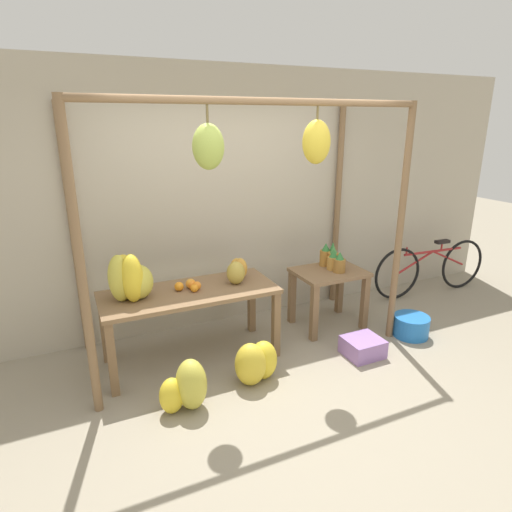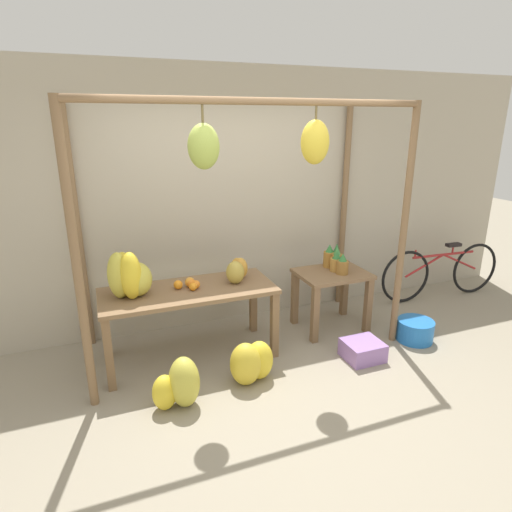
{
  "view_description": "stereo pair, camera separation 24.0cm",
  "coord_description": "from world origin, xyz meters",
  "px_view_note": "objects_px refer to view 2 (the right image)",
  "views": [
    {
      "loc": [
        -1.56,
        -2.77,
        2.25
      ],
      "look_at": [
        0.11,
        0.87,
        0.97
      ],
      "focal_mm": 30.0,
      "sensor_mm": 36.0,
      "label": 1
    },
    {
      "loc": [
        -1.34,
        -2.87,
        2.25
      ],
      "look_at": [
        0.11,
        0.87,
        0.97
      ],
      "focal_mm": 30.0,
      "sensor_mm": 36.0,
      "label": 2
    }
  ],
  "objects_px": {
    "pineapple_cluster": "(336,260)",
    "banana_pile_ground_right": "(252,362)",
    "fruit_crate_white": "(363,350)",
    "papaya_pile": "(237,270)",
    "banana_pile_ground_left": "(179,385)",
    "banana_pile_on_table": "(128,276)",
    "parked_bicycle": "(441,271)",
    "blue_bucket": "(415,330)",
    "orange_pile": "(189,284)"
  },
  "relations": [
    {
      "from": "blue_bucket",
      "to": "papaya_pile",
      "type": "xyz_separation_m",
      "value": [
        -1.78,
        0.6,
        0.71
      ]
    },
    {
      "from": "blue_bucket",
      "to": "parked_bicycle",
      "type": "distance_m",
      "value": 1.39
    },
    {
      "from": "banana_pile_on_table",
      "to": "pineapple_cluster",
      "type": "height_order",
      "value": "banana_pile_on_table"
    },
    {
      "from": "orange_pile",
      "to": "fruit_crate_white",
      "type": "height_order",
      "value": "orange_pile"
    },
    {
      "from": "pineapple_cluster",
      "to": "papaya_pile",
      "type": "bearing_deg",
      "value": -177.06
    },
    {
      "from": "fruit_crate_white",
      "to": "banana_pile_ground_left",
      "type": "bearing_deg",
      "value": -177.44
    },
    {
      "from": "banana_pile_on_table",
      "to": "banana_pile_ground_left",
      "type": "xyz_separation_m",
      "value": [
        0.27,
        -0.75,
        -0.72
      ]
    },
    {
      "from": "pineapple_cluster",
      "to": "papaya_pile",
      "type": "relative_size",
      "value": 1.1
    },
    {
      "from": "parked_bicycle",
      "to": "banana_pile_ground_left",
      "type": "bearing_deg",
      "value": -164.45
    },
    {
      "from": "pineapple_cluster",
      "to": "fruit_crate_white",
      "type": "bearing_deg",
      "value": -98.91
    },
    {
      "from": "orange_pile",
      "to": "banana_pile_ground_left",
      "type": "relative_size",
      "value": 0.56
    },
    {
      "from": "banana_pile_ground_left",
      "to": "papaya_pile",
      "type": "height_order",
      "value": "papaya_pile"
    },
    {
      "from": "banana_pile_ground_right",
      "to": "fruit_crate_white",
      "type": "distance_m",
      "value": 1.16
    },
    {
      "from": "orange_pile",
      "to": "pineapple_cluster",
      "type": "distance_m",
      "value": 1.67
    },
    {
      "from": "orange_pile",
      "to": "papaya_pile",
      "type": "height_order",
      "value": "papaya_pile"
    },
    {
      "from": "orange_pile",
      "to": "parked_bicycle",
      "type": "distance_m",
      "value": 3.41
    },
    {
      "from": "banana_pile_on_table",
      "to": "banana_pile_ground_left",
      "type": "bearing_deg",
      "value": -70.16
    },
    {
      "from": "pineapple_cluster",
      "to": "parked_bicycle",
      "type": "height_order",
      "value": "pineapple_cluster"
    },
    {
      "from": "pineapple_cluster",
      "to": "banana_pile_ground_left",
      "type": "relative_size",
      "value": 0.87
    },
    {
      "from": "banana_pile_on_table",
      "to": "fruit_crate_white",
      "type": "relative_size",
      "value": 1.21
    },
    {
      "from": "banana_pile_ground_right",
      "to": "fruit_crate_white",
      "type": "bearing_deg",
      "value": -1.66
    },
    {
      "from": "pineapple_cluster",
      "to": "blue_bucket",
      "type": "distance_m",
      "value": 1.11
    },
    {
      "from": "fruit_crate_white",
      "to": "parked_bicycle",
      "type": "distance_m",
      "value": 2.08
    },
    {
      "from": "parked_bicycle",
      "to": "banana_pile_ground_right",
      "type": "bearing_deg",
      "value": -163.17
    },
    {
      "from": "pineapple_cluster",
      "to": "banana_pile_ground_right",
      "type": "height_order",
      "value": "pineapple_cluster"
    },
    {
      "from": "banana_pile_on_table",
      "to": "orange_pile",
      "type": "xyz_separation_m",
      "value": [
        0.55,
        0.0,
        -0.15
      ]
    },
    {
      "from": "parked_bicycle",
      "to": "banana_pile_on_table",
      "type": "bearing_deg",
      "value": -176.11
    },
    {
      "from": "banana_pile_ground_left",
      "to": "blue_bucket",
      "type": "xyz_separation_m",
      "value": [
        2.56,
        0.2,
        -0.09
      ]
    },
    {
      "from": "pineapple_cluster",
      "to": "banana_pile_ground_right",
      "type": "xyz_separation_m",
      "value": [
        -1.27,
        -0.74,
        -0.58
      ]
    },
    {
      "from": "fruit_crate_white",
      "to": "papaya_pile",
      "type": "height_order",
      "value": "papaya_pile"
    },
    {
      "from": "orange_pile",
      "to": "blue_bucket",
      "type": "distance_m",
      "value": 2.44
    },
    {
      "from": "papaya_pile",
      "to": "pineapple_cluster",
      "type": "bearing_deg",
      "value": 2.94
    },
    {
      "from": "pineapple_cluster",
      "to": "banana_pile_ground_left",
      "type": "bearing_deg",
      "value": -156.36
    },
    {
      "from": "banana_pile_ground_right",
      "to": "banana_pile_on_table",
      "type": "bearing_deg",
      "value": 146.04
    },
    {
      "from": "papaya_pile",
      "to": "blue_bucket",
      "type": "bearing_deg",
      "value": -18.49
    },
    {
      "from": "banana_pile_ground_left",
      "to": "fruit_crate_white",
      "type": "height_order",
      "value": "banana_pile_ground_left"
    },
    {
      "from": "pineapple_cluster",
      "to": "parked_bicycle",
      "type": "relative_size",
      "value": 0.21
    },
    {
      "from": "orange_pile",
      "to": "fruit_crate_white",
      "type": "xyz_separation_m",
      "value": [
        1.54,
        -0.67,
        -0.67
      ]
    },
    {
      "from": "pineapple_cluster",
      "to": "blue_bucket",
      "type": "height_order",
      "value": "pineapple_cluster"
    },
    {
      "from": "banana_pile_ground_left",
      "to": "papaya_pile",
      "type": "distance_m",
      "value": 1.28
    },
    {
      "from": "banana_pile_ground_left",
      "to": "banana_pile_ground_right",
      "type": "bearing_deg",
      "value": 9.7
    },
    {
      "from": "banana_pile_ground_right",
      "to": "papaya_pile",
      "type": "relative_size",
      "value": 1.3
    },
    {
      "from": "blue_bucket",
      "to": "banana_pile_on_table",
      "type": "bearing_deg",
      "value": 168.91
    },
    {
      "from": "banana_pile_ground_left",
      "to": "orange_pile",
      "type": "bearing_deg",
      "value": 69.53
    },
    {
      "from": "banana_pile_ground_left",
      "to": "banana_pile_on_table",
      "type": "bearing_deg",
      "value": 109.84
    },
    {
      "from": "orange_pile",
      "to": "papaya_pile",
      "type": "bearing_deg",
      "value": 4.66
    },
    {
      "from": "banana_pile_on_table",
      "to": "banana_pile_ground_right",
      "type": "height_order",
      "value": "banana_pile_on_table"
    },
    {
      "from": "banana_pile_on_table",
      "to": "parked_bicycle",
      "type": "distance_m",
      "value": 3.98
    },
    {
      "from": "banana_pile_ground_left",
      "to": "fruit_crate_white",
      "type": "bearing_deg",
      "value": 2.56
    },
    {
      "from": "parked_bicycle",
      "to": "papaya_pile",
      "type": "bearing_deg",
      "value": -175.51
    }
  ]
}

